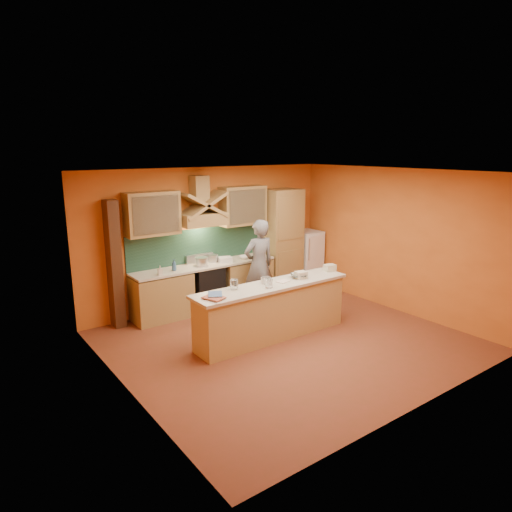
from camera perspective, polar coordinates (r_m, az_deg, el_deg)
floor at (r=7.82m, az=3.97°, el=-10.57°), size 5.50×5.00×0.01m
ceiling at (r=7.15m, az=4.33°, el=10.39°), size 5.50×5.00×0.01m
wall_back at (r=9.36m, az=-5.79°, el=2.43°), size 5.50×0.02×2.80m
wall_front at (r=5.76m, az=20.46°, el=-5.38°), size 5.50×0.02×2.80m
wall_left at (r=6.02m, az=-16.34°, el=-4.27°), size 0.02×5.00×2.80m
wall_right at (r=9.34m, az=17.16°, el=1.87°), size 0.02×5.00×2.80m
base_cabinet_left at (r=8.79m, az=-11.70°, el=-5.05°), size 1.10×0.60×0.86m
base_cabinet_right at (r=9.68m, az=-1.43°, el=-3.04°), size 1.10×0.60×0.86m
counter_top at (r=9.07m, az=-6.38°, el=-1.18°), size 3.00×0.62×0.04m
stove at (r=9.19m, az=-6.31°, el=-3.89°), size 0.60×0.58×0.90m
backsplash at (r=9.23m, az=-7.32°, el=1.29°), size 3.00×0.03×0.70m
range_hood at (r=8.93m, az=-6.70°, el=4.61°), size 0.92×0.50×0.24m
hood_chimney at (r=8.94m, az=-7.12°, el=8.36°), size 0.30×0.30×0.50m
upper_cabinet_left at (r=8.53m, az=-12.85°, el=5.18°), size 1.00×0.35×0.80m
upper_cabinet_right at (r=9.49m, az=-1.67°, el=6.32°), size 1.00×0.35×0.80m
pantry_column at (r=10.09m, az=3.22°, el=1.84°), size 0.80×0.60×2.30m
fridge at (r=10.68m, az=6.30°, el=-0.32°), size 0.58×0.60×1.30m
trim_column_left at (r=8.45m, az=-17.28°, el=-1.05°), size 0.20×0.30×2.30m
island_body at (r=7.81m, az=2.02°, el=-7.08°), size 2.80×0.55×0.88m
island_top at (r=7.65m, az=2.05°, el=-3.72°), size 2.90×0.62×0.05m
person at (r=9.01m, az=0.36°, el=-1.13°), size 0.69×0.48×1.82m
pot_large at (r=8.96m, az=-6.80°, el=-0.78°), size 0.27×0.27×0.18m
pot_small at (r=9.24m, az=-5.40°, el=-0.42°), size 0.22×0.22×0.14m
soap_bottle_a at (r=8.43m, az=-11.90°, el=-1.77°), size 0.09×0.09×0.17m
soap_bottle_b at (r=8.67m, az=-10.21°, el=-1.10°), size 0.11×0.11×0.22m
bowl_back at (r=9.46m, az=-1.49°, el=-0.16°), size 0.24×0.24×0.06m
dish_rack at (r=9.23m, az=-3.91°, el=-0.43°), size 0.32×0.29×0.10m
book_lower at (r=6.85m, az=-5.94°, el=-5.50°), size 0.33×0.38×0.03m
book_upper at (r=7.04m, az=-6.00°, el=-4.82°), size 0.33×0.36×0.02m
jar_large at (r=7.35m, az=-2.77°, el=-3.58°), size 0.17×0.17×0.16m
jar_small at (r=7.43m, az=1.64°, el=-3.42°), size 0.15×0.15×0.15m
kitchen_scale at (r=7.65m, az=1.28°, el=-3.10°), size 0.14×0.14×0.11m
mixing_bowl at (r=8.03m, az=5.37°, el=-2.48°), size 0.39×0.39×0.07m
cloth at (r=7.79m, az=3.40°, el=-3.17°), size 0.25×0.21×0.01m
grocery_bag_a at (r=7.99m, az=5.62°, el=-2.37°), size 0.21×0.17×0.13m
grocery_bag_b at (r=8.54m, az=9.22°, el=-1.46°), size 0.22×0.19×0.12m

